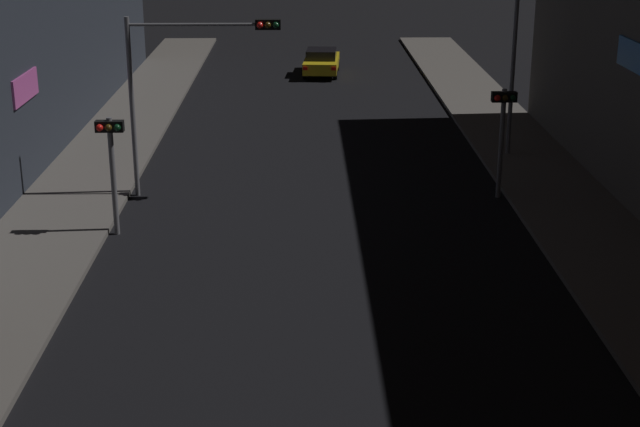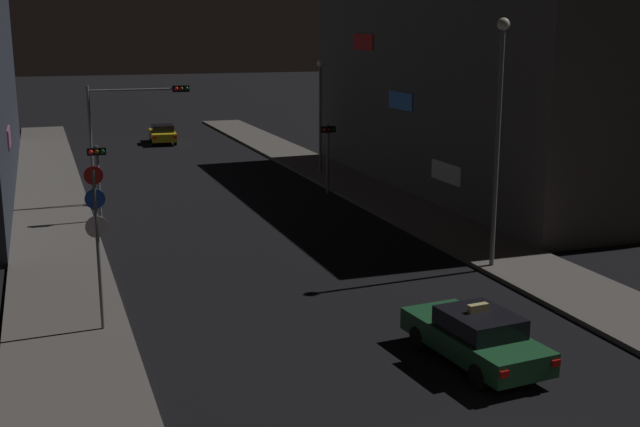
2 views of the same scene
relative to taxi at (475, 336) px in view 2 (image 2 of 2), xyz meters
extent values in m
cube|color=#5B5651|center=(-9.83, 24.79, -0.66)|extent=(3.45, 64.66, 0.16)
cube|color=#5B5651|center=(6.03, 24.79, -0.66)|extent=(3.45, 64.66, 0.16)
cube|color=#D859B2|center=(-11.52, 23.68, 2.70)|extent=(0.08, 2.80, 0.90)
cube|color=#514C47|center=(13.58, 21.18, 4.50)|extent=(11.65, 25.79, 10.47)
cube|color=white|center=(7.72, 16.02, 1.15)|extent=(0.08, 2.80, 0.90)
cube|color=#337FE5|center=(7.72, 21.18, 4.08)|extent=(0.08, 2.80, 0.90)
cube|color=red|center=(7.72, 26.34, 7.02)|extent=(0.08, 2.80, 0.90)
cube|color=#1E512D|center=(0.00, 0.05, -0.12)|extent=(2.19, 4.55, 0.60)
cube|color=black|center=(0.01, -0.15, 0.43)|extent=(1.76, 2.12, 0.50)
cube|color=red|center=(-0.55, -2.23, -0.02)|extent=(0.24, 0.08, 0.16)
cube|color=red|center=(0.94, -2.09, -0.02)|extent=(0.24, 0.08, 0.16)
cylinder|color=black|center=(-0.93, 1.33, -0.42)|extent=(0.28, 0.66, 0.64)
cylinder|color=black|center=(0.67, 1.48, -0.42)|extent=(0.28, 0.66, 0.64)
cylinder|color=black|center=(-0.68, -1.38, -0.42)|extent=(0.28, 0.66, 0.64)
cylinder|color=black|center=(0.92, -1.24, -0.42)|extent=(0.28, 0.66, 0.64)
cube|color=#F4E08C|center=(0.00, -0.05, 0.78)|extent=(0.57, 0.23, 0.20)
cube|color=yellow|center=(-1.27, 44.41, -0.12)|extent=(2.13, 4.52, 0.60)
cube|color=black|center=(-1.29, 44.21, 0.43)|extent=(1.73, 2.09, 0.50)
cube|color=red|center=(-2.19, 42.25, -0.02)|extent=(0.24, 0.08, 0.16)
cube|color=red|center=(-0.69, 42.14, -0.02)|extent=(0.24, 0.08, 0.16)
cylinder|color=black|center=(-1.96, 45.83, -0.42)|extent=(0.27, 0.65, 0.64)
cylinder|color=black|center=(-0.37, 45.71, -0.42)|extent=(0.27, 0.65, 0.64)
cylinder|color=black|center=(-2.17, 43.11, -0.42)|extent=(0.27, 0.65, 0.64)
cylinder|color=black|center=(-0.58, 42.99, -0.42)|extent=(0.27, 0.65, 0.64)
cylinder|color=slate|center=(-7.86, 22.67, 2.19)|extent=(0.16, 0.16, 5.86)
cylinder|color=slate|center=(-5.65, 22.67, 4.87)|extent=(4.42, 0.10, 0.10)
cube|color=black|center=(-3.44, 22.67, 4.87)|extent=(0.80, 0.28, 0.32)
sphere|color=red|center=(-3.69, 22.50, 4.87)|extent=(0.20, 0.20, 0.20)
sphere|color=#3F2D0C|center=(-3.44, 22.50, 4.87)|extent=(0.20, 0.20, 0.20)
sphere|color=#0C3319|center=(-3.19, 22.50, 4.87)|extent=(0.20, 0.20, 0.20)
cylinder|color=slate|center=(-7.86, 18.91, 1.02)|extent=(0.16, 0.16, 3.51)
cube|color=black|center=(-7.86, 18.91, 2.52)|extent=(0.80, 0.28, 0.32)
sphere|color=red|center=(-8.11, 18.73, 2.52)|extent=(0.20, 0.20, 0.20)
sphere|color=#3F2D0C|center=(-7.86, 18.73, 2.52)|extent=(0.20, 0.20, 0.20)
sphere|color=#0C3319|center=(-7.61, 18.73, 2.52)|extent=(0.20, 0.20, 0.20)
cylinder|color=slate|center=(4.06, 22.22, 1.07)|extent=(0.16, 0.16, 3.61)
cube|color=black|center=(4.06, 22.22, 2.63)|extent=(0.80, 0.28, 0.32)
sphere|color=red|center=(3.81, 22.04, 2.63)|extent=(0.20, 0.20, 0.20)
sphere|color=#3F2D0C|center=(4.06, 22.04, 2.63)|extent=(0.20, 0.20, 0.20)
sphere|color=#0C3319|center=(4.31, 22.04, 2.63)|extent=(0.20, 0.20, 0.20)
cylinder|color=slate|center=(-8.85, 5.31, 1.69)|extent=(0.10, 0.10, 4.54)
cylinder|color=red|center=(-8.85, 5.29, 3.82)|extent=(0.51, 0.03, 0.51)
cylinder|color=blue|center=(-8.85, 5.29, 3.17)|extent=(0.55, 0.03, 0.55)
cylinder|color=white|center=(-8.85, 5.29, 2.39)|extent=(0.62, 0.03, 0.62)
cylinder|color=slate|center=(4.83, 7.12, 3.53)|extent=(0.16, 0.16, 8.21)
sphere|color=#EAE5C6|center=(4.83, 7.12, 7.85)|extent=(0.43, 0.43, 0.43)
cylinder|color=slate|center=(5.40, 27.17, 2.50)|extent=(0.16, 0.16, 6.16)
sphere|color=#EAE5C6|center=(5.40, 27.17, 5.79)|extent=(0.42, 0.42, 0.42)
camera|label=1|loc=(-2.43, -7.51, 8.85)|focal=53.37mm
camera|label=2|loc=(-10.15, -16.79, 7.63)|focal=44.84mm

